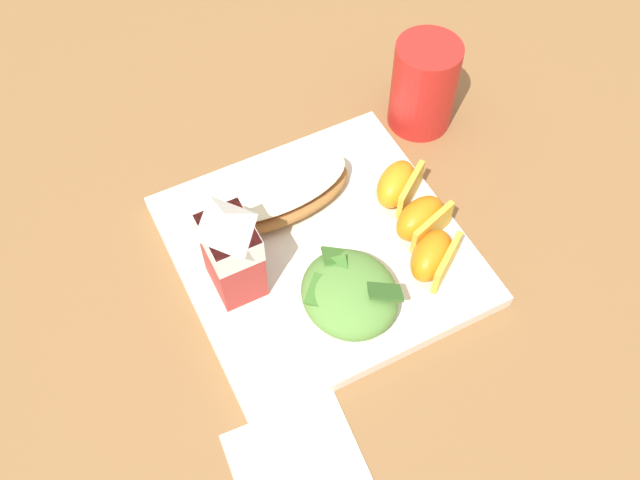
{
  "coord_description": "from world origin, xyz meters",
  "views": [
    {
      "loc": [
        -0.35,
        0.18,
        0.61
      ],
      "look_at": [
        0.0,
        0.0,
        0.03
      ],
      "focal_mm": 39.58,
      "sensor_mm": 36.0,
      "label": 1
    }
  ],
  "objects_px": {
    "white_plate": "(320,250)",
    "cheesy_pizza_bread": "(274,193)",
    "orange_wedge_middle": "(421,219)",
    "milk_carton": "(230,246)",
    "orange_wedge_rear": "(398,185)",
    "drinking_red_cup": "(424,86)",
    "green_salad_pile": "(350,293)",
    "orange_wedge_front": "(433,256)",
    "paper_napkin": "(300,469)"
  },
  "relations": [
    {
      "from": "cheesy_pizza_bread",
      "to": "milk_carton",
      "type": "distance_m",
      "value": 0.11
    },
    {
      "from": "green_salad_pile",
      "to": "drinking_red_cup",
      "type": "height_order",
      "value": "drinking_red_cup"
    },
    {
      "from": "white_plate",
      "to": "drinking_red_cup",
      "type": "xyz_separation_m",
      "value": [
        0.12,
        -0.19,
        0.05
      ]
    },
    {
      "from": "cheesy_pizza_bread",
      "to": "orange_wedge_front",
      "type": "bearing_deg",
      "value": -143.76
    },
    {
      "from": "orange_wedge_front",
      "to": "paper_napkin",
      "type": "xyz_separation_m",
      "value": [
        -0.12,
        0.2,
        -0.03
      ]
    },
    {
      "from": "milk_carton",
      "to": "orange_wedge_rear",
      "type": "height_order",
      "value": "milk_carton"
    },
    {
      "from": "green_salad_pile",
      "to": "paper_napkin",
      "type": "xyz_separation_m",
      "value": [
        -0.12,
        0.11,
        -0.03
      ]
    },
    {
      "from": "paper_napkin",
      "to": "drinking_red_cup",
      "type": "relative_size",
      "value": 1.01
    },
    {
      "from": "white_plate",
      "to": "orange_wedge_middle",
      "type": "xyz_separation_m",
      "value": [
        -0.03,
        -0.1,
        0.03
      ]
    },
    {
      "from": "cheesy_pizza_bread",
      "to": "paper_napkin",
      "type": "bearing_deg",
      "value": 159.19
    },
    {
      "from": "orange_wedge_middle",
      "to": "orange_wedge_front",
      "type": "bearing_deg",
      "value": 163.0
    },
    {
      "from": "green_salad_pile",
      "to": "orange_wedge_middle",
      "type": "bearing_deg",
      "value": -67.98
    },
    {
      "from": "white_plate",
      "to": "cheesy_pizza_bread",
      "type": "relative_size",
      "value": 1.64
    },
    {
      "from": "white_plate",
      "to": "green_salad_pile",
      "type": "bearing_deg",
      "value": 175.26
    },
    {
      "from": "green_salad_pile",
      "to": "milk_carton",
      "type": "height_order",
      "value": "milk_carton"
    },
    {
      "from": "orange_wedge_middle",
      "to": "orange_wedge_rear",
      "type": "bearing_deg",
      "value": -1.72
    },
    {
      "from": "orange_wedge_middle",
      "to": "paper_napkin",
      "type": "distance_m",
      "value": 0.27
    },
    {
      "from": "orange_wedge_front",
      "to": "drinking_red_cup",
      "type": "bearing_deg",
      "value": -28.83
    },
    {
      "from": "orange_wedge_middle",
      "to": "drinking_red_cup",
      "type": "relative_size",
      "value": 0.62
    },
    {
      "from": "drinking_red_cup",
      "to": "orange_wedge_front",
      "type": "bearing_deg",
      "value": 151.17
    },
    {
      "from": "cheesy_pizza_bread",
      "to": "drinking_red_cup",
      "type": "distance_m",
      "value": 0.22
    },
    {
      "from": "orange_wedge_rear",
      "to": "orange_wedge_front",
      "type": "bearing_deg",
      "value": 170.96
    },
    {
      "from": "milk_carton",
      "to": "green_salad_pile",
      "type": "bearing_deg",
      "value": -131.09
    },
    {
      "from": "white_plate",
      "to": "orange_wedge_middle",
      "type": "bearing_deg",
      "value": -106.88
    },
    {
      "from": "orange_wedge_rear",
      "to": "milk_carton",
      "type": "bearing_deg",
      "value": 95.07
    },
    {
      "from": "white_plate",
      "to": "orange_wedge_front",
      "type": "xyz_separation_m",
      "value": [
        -0.07,
        -0.09,
        0.03
      ]
    },
    {
      "from": "orange_wedge_front",
      "to": "drinking_red_cup",
      "type": "distance_m",
      "value": 0.22
    },
    {
      "from": "cheesy_pizza_bread",
      "to": "orange_wedge_middle",
      "type": "bearing_deg",
      "value": -130.16
    },
    {
      "from": "white_plate",
      "to": "cheesy_pizza_bread",
      "type": "bearing_deg",
      "value": 14.86
    },
    {
      "from": "cheesy_pizza_bread",
      "to": "orange_wedge_middle",
      "type": "xyz_separation_m",
      "value": [
        -0.1,
        -0.12,
        0.0
      ]
    },
    {
      "from": "milk_carton",
      "to": "orange_wedge_middle",
      "type": "distance_m",
      "value": 0.2
    },
    {
      "from": "white_plate",
      "to": "milk_carton",
      "type": "height_order",
      "value": "milk_carton"
    },
    {
      "from": "green_salad_pile",
      "to": "paper_napkin",
      "type": "bearing_deg",
      "value": 136.45
    },
    {
      "from": "white_plate",
      "to": "orange_wedge_front",
      "type": "relative_size",
      "value": 4.01
    },
    {
      "from": "milk_carton",
      "to": "drinking_red_cup",
      "type": "relative_size",
      "value": 1.01
    },
    {
      "from": "milk_carton",
      "to": "orange_wedge_middle",
      "type": "height_order",
      "value": "milk_carton"
    },
    {
      "from": "orange_wedge_front",
      "to": "milk_carton",
      "type": "bearing_deg",
      "value": 67.04
    },
    {
      "from": "green_salad_pile",
      "to": "milk_carton",
      "type": "xyz_separation_m",
      "value": [
        0.07,
        0.09,
        0.04
      ]
    },
    {
      "from": "milk_carton",
      "to": "paper_napkin",
      "type": "height_order",
      "value": "milk_carton"
    },
    {
      "from": "cheesy_pizza_bread",
      "to": "drinking_red_cup",
      "type": "bearing_deg",
      "value": -77.37
    },
    {
      "from": "orange_wedge_middle",
      "to": "orange_wedge_rear",
      "type": "relative_size",
      "value": 0.98
    },
    {
      "from": "cheesy_pizza_bread",
      "to": "drinking_red_cup",
      "type": "height_order",
      "value": "drinking_red_cup"
    },
    {
      "from": "cheesy_pizza_bread",
      "to": "orange_wedge_middle",
      "type": "distance_m",
      "value": 0.15
    },
    {
      "from": "cheesy_pizza_bread",
      "to": "green_salad_pile",
      "type": "relative_size",
      "value": 1.71
    },
    {
      "from": "orange_wedge_middle",
      "to": "orange_wedge_rear",
      "type": "height_order",
      "value": "same"
    },
    {
      "from": "orange_wedge_front",
      "to": "orange_wedge_rear",
      "type": "xyz_separation_m",
      "value": [
        0.09,
        -0.01,
        0.0
      ]
    },
    {
      "from": "green_salad_pile",
      "to": "orange_wedge_front",
      "type": "relative_size",
      "value": 1.43
    },
    {
      "from": "orange_wedge_middle",
      "to": "drinking_red_cup",
      "type": "xyz_separation_m",
      "value": [
        0.15,
        -0.09,
        0.02
      ]
    },
    {
      "from": "cheesy_pizza_bread",
      "to": "milk_carton",
      "type": "height_order",
      "value": "milk_carton"
    },
    {
      "from": "milk_carton",
      "to": "cheesy_pizza_bread",
      "type": "bearing_deg",
      "value": -47.47
    }
  ]
}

